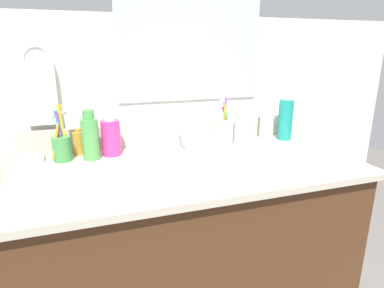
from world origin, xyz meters
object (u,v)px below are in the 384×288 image
at_px(bottle_mouthwash_teal, 285,119).
at_px(faucet, 180,142).
at_px(bottle_toner_green, 90,137).
at_px(bottle_lotion_white, 267,122).
at_px(soap_bar, 34,158).
at_px(cup_green, 62,145).
at_px(cup_white_ceramic, 225,132).
at_px(bottle_soap_pink, 111,137).
at_px(bottle_gel_clear, 240,126).
at_px(bottle_oil_amber, 79,143).
at_px(hand_towel, 41,94).

bearing_deg(bottle_mouthwash_teal, faucet, 179.92).
height_order(faucet, bottle_toner_green, bottle_toner_green).
xyz_separation_m(bottle_lotion_white, soap_bar, (-0.92, -0.00, -0.06)).
distance_m(faucet, soap_bar, 0.52).
bearing_deg(bottle_lotion_white, cup_green, -178.12).
distance_m(bottle_lotion_white, cup_white_ceramic, 0.22).
distance_m(faucet, bottle_soap_pink, 0.26).
bearing_deg(soap_bar, cup_green, -14.20).
xyz_separation_m(bottle_mouthwash_teal, cup_green, (-0.89, 0.00, -0.03)).
bearing_deg(faucet, bottle_gel_clear, 6.84).
height_order(faucet, cup_white_ceramic, cup_white_ceramic).
xyz_separation_m(bottle_lotion_white, cup_white_ceramic, (-0.21, -0.04, -0.02)).
relative_size(bottle_oil_amber, cup_white_ceramic, 0.49).
height_order(bottle_toner_green, bottle_lotion_white, bottle_toner_green).
bearing_deg(bottle_soap_pink, cup_white_ceramic, -3.47).
height_order(faucet, bottle_lotion_white, bottle_lotion_white).
bearing_deg(cup_green, cup_white_ceramic, -1.46).
height_order(hand_towel, bottle_gel_clear, hand_towel).
distance_m(hand_towel, bottle_mouthwash_teal, 0.97).
relative_size(bottle_toner_green, bottle_lotion_white, 1.10).
height_order(bottle_mouthwash_teal, soap_bar, bottle_mouthwash_teal).
bearing_deg(bottle_oil_amber, bottle_gel_clear, -2.57).
xyz_separation_m(faucet, bottle_soap_pink, (-0.26, 0.01, 0.04)).
bearing_deg(soap_bar, bottle_lotion_white, 0.20).
height_order(bottle_soap_pink, soap_bar, bottle_soap_pink).
relative_size(bottle_gel_clear, soap_bar, 2.28).
height_order(cup_green, soap_bar, cup_green).
xyz_separation_m(bottle_gel_clear, bottle_mouthwash_teal, (0.20, -0.03, 0.03)).
height_order(faucet, bottle_oil_amber, bottle_oil_amber).
distance_m(faucet, cup_green, 0.43).
distance_m(bottle_lotion_white, cup_green, 0.82).
bearing_deg(cup_white_ceramic, bottle_lotion_white, 11.23).
bearing_deg(cup_white_ceramic, soap_bar, 176.79).
relative_size(bottle_toner_green, bottle_gel_clear, 1.21).
xyz_separation_m(bottle_mouthwash_teal, bottle_lotion_white, (-0.07, 0.03, -0.02)).
xyz_separation_m(faucet, bottle_mouthwash_teal, (0.47, -0.00, 0.06)).
height_order(bottle_soap_pink, cup_white_ceramic, cup_white_ceramic).
distance_m(bottle_mouthwash_teal, soap_bar, 0.99).
distance_m(cup_green, cup_white_ceramic, 0.61).
relative_size(bottle_soap_pink, bottle_mouthwash_teal, 0.73).
xyz_separation_m(bottle_toner_green, bottle_soap_pink, (0.07, 0.03, -0.01)).
height_order(bottle_mouthwash_teal, bottle_lotion_white, bottle_mouthwash_teal).
bearing_deg(faucet, bottle_mouthwash_teal, -0.08).
relative_size(bottle_mouthwash_teal, cup_green, 1.04).
relative_size(bottle_toner_green, cup_green, 0.88).
bearing_deg(hand_towel, cup_green, -63.22).
xyz_separation_m(faucet, bottle_gel_clear, (0.27, 0.03, 0.04)).
xyz_separation_m(hand_towel, soap_bar, (-0.04, -0.09, -0.21)).
bearing_deg(bottle_oil_amber, bottle_soap_pink, -22.66).
bearing_deg(cup_white_ceramic, bottle_gel_clear, 26.70).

